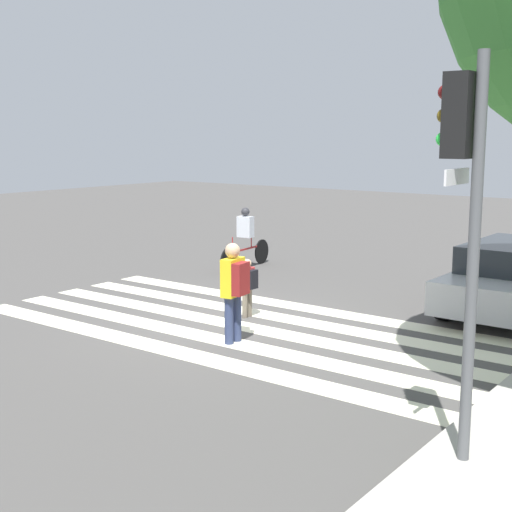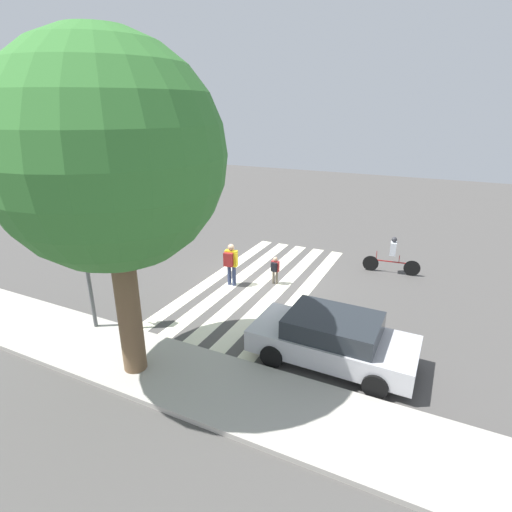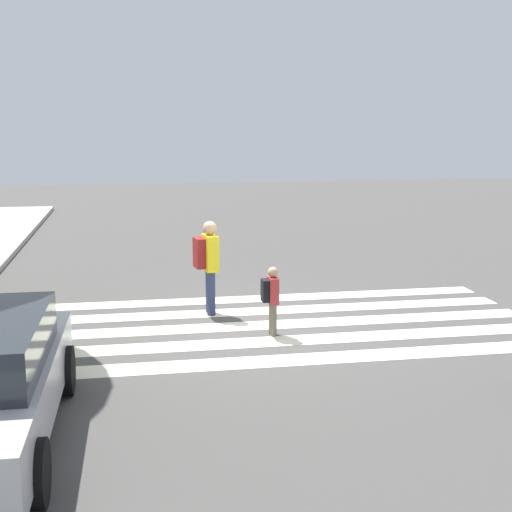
# 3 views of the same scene
# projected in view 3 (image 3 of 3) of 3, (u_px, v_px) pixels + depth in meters

# --- Properties ---
(ground_plane) EXTENTS (60.00, 60.00, 0.00)m
(ground_plane) POSITION_uv_depth(u_px,v_px,m) (249.00, 326.00, 12.28)
(ground_plane) COLOR #4C4947
(crosswalk_stripes) EXTENTS (4.30, 10.00, 0.01)m
(crosswalk_stripes) POSITION_uv_depth(u_px,v_px,m) (249.00, 326.00, 12.28)
(crosswalk_stripes) COLOR #F2EDCC
(crosswalk_stripes) RESTS_ON ground_plane
(pedestrian_adult_yellow_jacket) EXTENTS (0.50, 0.44, 1.72)m
(pedestrian_adult_yellow_jacket) POSITION_uv_depth(u_px,v_px,m) (208.00, 260.00, 12.88)
(pedestrian_adult_yellow_jacket) COLOR navy
(pedestrian_adult_yellow_jacket) RESTS_ON ground_plane
(pedestrian_child_with_backpack) EXTENTS (0.32, 0.27, 1.15)m
(pedestrian_child_with_backpack) POSITION_uv_depth(u_px,v_px,m) (271.00, 296.00, 11.63)
(pedestrian_child_with_backpack) COLOR #6B6051
(pedestrian_child_with_backpack) RESTS_ON ground_plane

